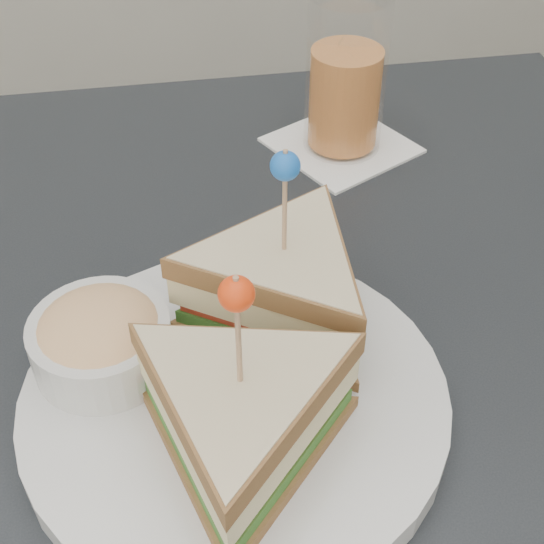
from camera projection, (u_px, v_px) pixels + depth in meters
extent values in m
cube|color=black|center=(261.00, 347.00, 0.57)|extent=(0.80, 0.80, 0.03)
cylinder|color=black|center=(460.00, 318.00, 1.12)|extent=(0.04, 0.04, 0.72)
cylinder|color=silver|center=(235.00, 404.00, 0.50)|extent=(0.35, 0.35, 0.02)
cylinder|color=silver|center=(235.00, 393.00, 0.49)|extent=(0.35, 0.35, 0.01)
cylinder|color=tan|center=(238.00, 341.00, 0.39)|extent=(0.00, 0.00, 0.09)
sphere|color=red|center=(236.00, 294.00, 0.37)|extent=(0.02, 0.02, 0.02)
cylinder|color=tan|center=(285.00, 210.00, 0.47)|extent=(0.00, 0.00, 0.09)
sphere|color=#1654AB|center=(285.00, 166.00, 0.45)|extent=(0.02, 0.02, 0.02)
cylinder|color=silver|center=(102.00, 346.00, 0.50)|extent=(0.12, 0.12, 0.04)
ellipsoid|color=#E0B772|center=(99.00, 331.00, 0.49)|extent=(0.10, 0.10, 0.04)
cube|color=white|center=(341.00, 145.00, 0.75)|extent=(0.16, 0.16, 0.00)
cylinder|color=#D17A3A|center=(345.00, 98.00, 0.71)|extent=(0.09, 0.09, 0.09)
cylinder|color=white|center=(346.00, 75.00, 0.70)|extent=(0.10, 0.10, 0.15)
cube|color=white|center=(350.00, 49.00, 0.69)|extent=(0.02, 0.02, 0.02)
cube|color=white|center=(342.00, 65.00, 0.68)|extent=(0.02, 0.02, 0.02)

